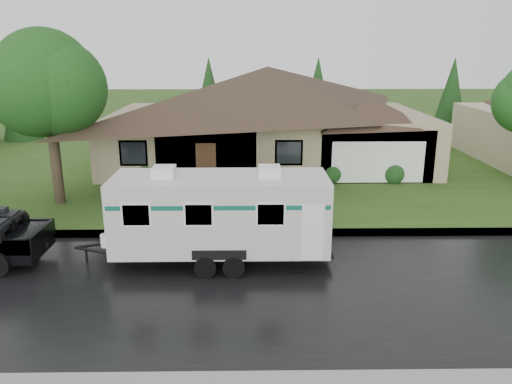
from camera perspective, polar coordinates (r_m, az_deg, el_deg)
The scene contains 8 objects.
ground at distance 16.85m, azimuth -3.87°, elevation -7.68°, with size 140.00×140.00×0.00m, color #2B4C17.
road at distance 15.05m, azimuth -4.27°, elevation -10.75°, with size 140.00×8.00×0.01m, color black.
curb at distance 18.90m, azimuth -3.53°, elevation -4.70°, with size 140.00×0.50×0.15m, color gray.
lawn at distance 31.14m, azimuth -2.49°, elevation 3.72°, with size 140.00×26.00×0.15m, color #2B4C17.
house_main at distance 29.43m, azimuth 1.90°, elevation 9.94°, with size 19.44×10.80×6.90m.
tree_left_green at distance 23.03m, azimuth -22.73°, elevation 10.78°, with size 4.33×4.33×7.16m.
shrub_row at distance 25.47m, azimuth 1.66°, elevation 2.21°, with size 13.60×1.00×1.00m.
travel_trailer at distance 16.04m, azimuth -4.07°, elevation -2.37°, with size 7.20×2.53×3.23m.
Camera 1 is at (0.90, -15.38, 6.83)m, focal length 35.00 mm.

